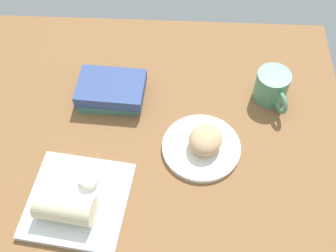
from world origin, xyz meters
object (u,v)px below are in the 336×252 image
at_px(round_plate, 201,148).
at_px(square_plate, 78,201).
at_px(scone_pastry, 205,140).
at_px(sauce_cup, 89,179).
at_px(book_stack, 111,91).
at_px(coffee_mug, 272,86).
at_px(breakfast_wrap, 65,207).

bearing_deg(round_plate, square_plate, -150.57).
relative_size(scone_pastry, sauce_cup, 2.00).
distance_m(scone_pastry, book_stack, 0.32).
xyz_separation_m(round_plate, coffee_mug, (0.20, 0.19, 0.04)).
xyz_separation_m(square_plate, book_stack, (0.04, 0.34, 0.02)).
height_order(sauce_cup, breakfast_wrap, breakfast_wrap).
height_order(square_plate, breakfast_wrap, breakfast_wrap).
distance_m(sauce_cup, breakfast_wrap, 0.10).
height_order(round_plate, book_stack, book_stack).
relative_size(square_plate, sauce_cup, 4.90).
height_order(scone_pastry, book_stack, scone_pastry).
xyz_separation_m(round_plate, breakfast_wrap, (-0.32, -0.21, 0.04)).
bearing_deg(sauce_cup, book_stack, 86.25).
xyz_separation_m(square_plate, coffee_mug, (0.50, 0.36, 0.04)).
height_order(round_plate, square_plate, square_plate).
height_order(square_plate, book_stack, book_stack).
height_order(sauce_cup, book_stack, book_stack).
bearing_deg(round_plate, sauce_cup, -156.55).
bearing_deg(book_stack, coffee_mug, 2.86).
xyz_separation_m(scone_pastry, square_plate, (-0.31, -0.17, -0.03)).
bearing_deg(sauce_cup, scone_pastry, 23.19).
relative_size(round_plate, scone_pastry, 2.14).
bearing_deg(square_plate, coffee_mug, 35.72).
bearing_deg(scone_pastry, sauce_cup, -156.81).
bearing_deg(sauce_cup, coffee_mug, 33.02).
xyz_separation_m(book_stack, coffee_mug, (0.46, 0.02, 0.02)).
bearing_deg(breakfast_wrap, scone_pastry, 130.05).
distance_m(breakfast_wrap, book_stack, 0.38).
relative_size(sauce_cup, coffee_mug, 0.35).
bearing_deg(scone_pastry, book_stack, 148.75).
distance_m(square_plate, sauce_cup, 0.06).
xyz_separation_m(sauce_cup, breakfast_wrap, (-0.04, -0.09, 0.02)).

